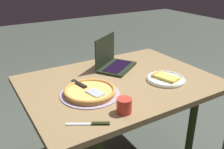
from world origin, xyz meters
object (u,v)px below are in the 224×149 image
(pizza_tray, at_px, (90,91))
(pizza_plate, at_px, (165,79))
(drink_cup, at_px, (124,105))
(dining_table, at_px, (119,90))
(table_knife, at_px, (92,124))
(laptop, at_px, (113,61))

(pizza_tray, bearing_deg, pizza_plate, 170.80)
(pizza_plate, relative_size, drink_cup, 3.15)
(dining_table, height_order, pizza_plate, pizza_plate)
(dining_table, xyz_separation_m, pizza_tray, (0.27, 0.07, 0.09))
(table_knife, height_order, drink_cup, drink_cup)
(laptop, bearing_deg, pizza_tray, 40.82)
(pizza_plate, xyz_separation_m, pizza_tray, (0.54, -0.09, 0.01))
(laptop, distance_m, drink_cup, 0.66)
(dining_table, relative_size, laptop, 3.44)
(pizza_plate, height_order, drink_cup, drink_cup)
(table_knife, distance_m, drink_cup, 0.20)
(dining_table, distance_m, drink_cup, 0.43)
(dining_table, distance_m, pizza_plate, 0.33)
(dining_table, bearing_deg, table_knife, 42.76)
(laptop, bearing_deg, pizza_plate, 115.72)
(pizza_tray, bearing_deg, drink_cup, 102.90)
(dining_table, bearing_deg, drink_cup, 60.75)
(pizza_plate, bearing_deg, dining_table, -30.39)
(laptop, xyz_separation_m, table_knife, (0.49, 0.60, -0.05))
(table_knife, relative_size, drink_cup, 2.40)
(pizza_plate, height_order, pizza_tray, pizza_tray)
(dining_table, relative_size, drink_cup, 15.48)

